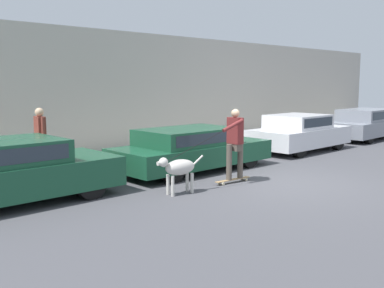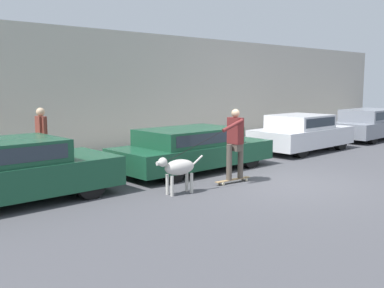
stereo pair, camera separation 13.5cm
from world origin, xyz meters
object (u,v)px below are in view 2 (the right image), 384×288
pedestrian_with_bag (41,136)px  parked_car_1 (192,149)px  dog (178,168)px  parked_car_2 (302,133)px  parked_car_3 (370,124)px  fire_hydrant (92,165)px  skateboarder (235,141)px  parked_car_0 (9,172)px

pedestrian_with_bag → parked_car_1: bearing=-24.6°
parked_car_1 → dog: bearing=-139.1°
parked_car_2 → dog: bearing=-167.2°
parked_car_3 → fire_hydrant: size_ratio=6.85×
parked_car_2 → fire_hydrant: size_ratio=6.00×
dog → skateboarder: 1.76m
parked_car_0 → skateboarder: (4.61, -1.77, 0.37)m
parked_car_2 → parked_car_3: (4.97, -0.00, 0.00)m
fire_hydrant → parked_car_0: bearing=-160.1°
parked_car_1 → parked_car_2: bearing=-0.1°
fire_hydrant → dog: bearing=-76.4°
parked_car_1 → pedestrian_with_bag: (-3.31, 2.01, 0.45)m
parked_car_3 → dog: bearing=-174.0°
skateboarder → pedestrian_with_bag: skateboarder is taller
parked_car_0 → pedestrian_with_bag: size_ratio=2.61×
parked_car_0 → parked_car_2: bearing=-0.0°
dog → parked_car_3: bearing=-164.5°
parked_car_3 → skateboarder: size_ratio=1.77×
parked_car_2 → skateboarder: size_ratio=1.55×
parked_car_0 → skateboarder: size_ratio=1.61×
fire_hydrant → skateboarder: bearing=-48.3°
parked_car_0 → fire_hydrant: (2.29, 0.83, -0.28)m
parked_car_0 → parked_car_3: bearing=-0.0°
parked_car_1 → skateboarder: skateboarder is taller
parked_car_3 → skateboarder: (-10.37, -1.77, 0.38)m
parked_car_3 → skateboarder: skateboarder is taller
parked_car_3 → pedestrian_with_bag: size_ratio=2.86×
parked_car_1 → parked_car_2: 5.14m
parked_car_3 → skateboarder: 10.52m
parked_car_0 → pedestrian_with_bag: bearing=52.1°
skateboarder → fire_hydrant: 3.55m
pedestrian_with_bag → fire_hydrant: pedestrian_with_bag is taller
parked_car_2 → pedestrian_with_bag: (-8.44, 2.01, 0.41)m
dog → pedestrian_with_bag: pedestrian_with_bag is taller
parked_car_1 → pedestrian_with_bag: 3.90m
skateboarder → parked_car_3: bearing=-165.9°
parked_car_2 → dog: size_ratio=3.42×
dog → pedestrian_with_bag: (-1.34, 3.72, 0.48)m
pedestrian_with_bag → dog: bearing=-63.5°
parked_car_1 → parked_car_3: (10.10, -0.00, 0.04)m
parked_car_2 → skateboarder: skateboarder is taller
parked_car_1 → fire_hydrant: 2.72m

